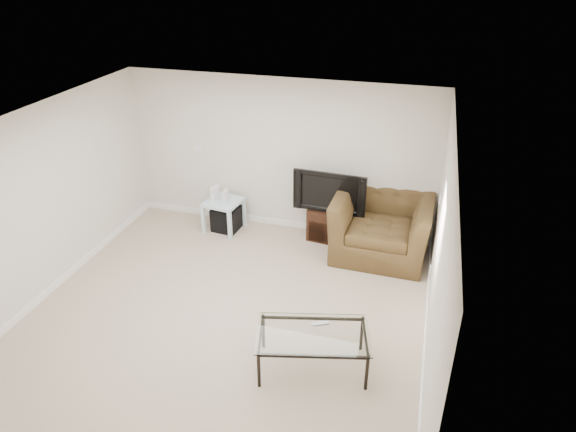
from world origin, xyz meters
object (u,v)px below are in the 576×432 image
(television, at_px, (331,190))
(side_table, at_px, (224,215))
(tv_stand, at_px, (330,223))
(coffee_table, at_px, (312,351))
(subwoofer, at_px, (227,219))
(recliner, at_px, (382,217))

(television, bearing_deg, side_table, -171.89)
(tv_stand, bearing_deg, side_table, -167.72)
(coffee_table, bearing_deg, subwoofer, 127.66)
(tv_stand, relative_size, television, 0.62)
(side_table, distance_m, coffee_table, 3.45)
(side_table, height_order, subwoofer, side_table)
(subwoofer, xyz_separation_m, recliner, (2.55, -0.07, 0.45))
(subwoofer, bearing_deg, tv_stand, 5.18)
(subwoofer, bearing_deg, recliner, -1.66)
(side_table, distance_m, subwoofer, 0.09)
(side_table, height_order, recliner, recliner)
(recliner, bearing_deg, subwoofer, -179.74)
(tv_stand, distance_m, side_table, 1.76)
(tv_stand, distance_m, subwoofer, 1.73)
(tv_stand, relative_size, recliner, 0.45)
(tv_stand, bearing_deg, coffee_table, -75.75)
(side_table, bearing_deg, coffee_table, -51.70)
(subwoofer, xyz_separation_m, coffee_table, (2.11, -2.73, 0.05))
(side_table, xyz_separation_m, coffee_table, (2.14, -2.71, -0.02))
(tv_stand, distance_m, television, 0.60)
(television, height_order, recliner, recliner)
(television, bearing_deg, recliner, -10.38)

